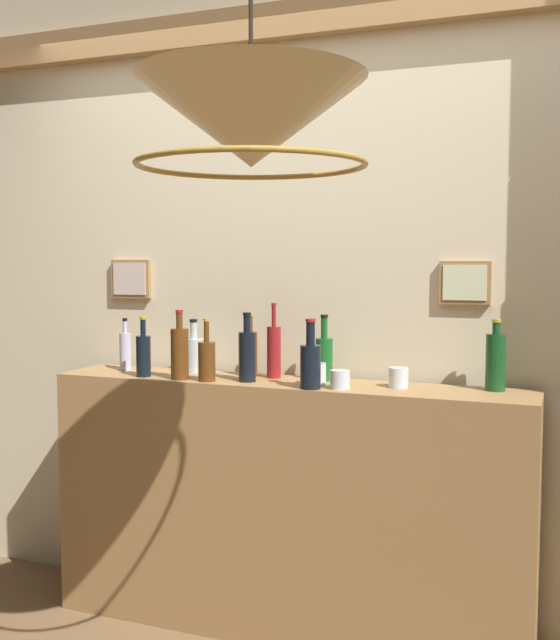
% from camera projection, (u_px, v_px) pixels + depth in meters
% --- Properties ---
extents(panelled_rear_partition, '(3.74, 0.15, 2.87)m').
position_uv_depth(panelled_rear_partition, '(305.00, 265.00, 3.19)').
color(panelled_rear_partition, beige).
rests_on(panelled_rear_partition, ground).
extents(bar_shelf_unit, '(1.95, 0.33, 1.03)m').
position_uv_depth(bar_shelf_unit, '(284.00, 508.00, 3.04)').
color(bar_shelf_unit, '#9E7547').
rests_on(bar_shelf_unit, ground).
extents(liquor_bottle_gin, '(0.08, 0.08, 0.26)m').
position_uv_depth(liquor_bottle_gin, '(310.00, 363.00, 2.83)').
color(liquor_bottle_gin, black).
rests_on(liquor_bottle_gin, bar_shelf_unit).
extents(liquor_bottle_vermouth, '(0.06, 0.06, 0.31)m').
position_uv_depth(liquor_bottle_vermouth, '(274.00, 351.00, 3.09)').
color(liquor_bottle_vermouth, maroon).
rests_on(liquor_bottle_vermouth, bar_shelf_unit).
extents(liquor_bottle_rye, '(0.05, 0.05, 0.23)m').
position_uv_depth(liquor_bottle_rye, '(125.00, 350.00, 3.30)').
color(liquor_bottle_rye, silver).
rests_on(liquor_bottle_rye, bar_shelf_unit).
extents(liquor_bottle_whiskey, '(0.06, 0.06, 0.25)m').
position_uv_depth(liquor_bottle_whiskey, '(143.00, 354.00, 3.12)').
color(liquor_bottle_whiskey, black).
rests_on(liquor_bottle_whiskey, bar_shelf_unit).
extents(liquor_bottle_scotch, '(0.07, 0.07, 0.27)m').
position_uv_depth(liquor_bottle_scotch, '(496.00, 361.00, 2.79)').
color(liquor_bottle_scotch, '#184920').
rests_on(liquor_bottle_scotch, bar_shelf_unit).
extents(liquor_bottle_rum, '(0.07, 0.07, 0.28)m').
position_uv_depth(liquor_bottle_rum, '(247.00, 354.00, 3.00)').
color(liquor_bottle_rum, black).
rests_on(liquor_bottle_rum, bar_shelf_unit).
extents(liquor_bottle_mezcal, '(0.08, 0.08, 0.23)m').
position_uv_depth(liquor_bottle_mezcal, '(194.00, 354.00, 3.24)').
color(liquor_bottle_mezcal, '#B4C4C5').
rests_on(liquor_bottle_mezcal, bar_shelf_unit).
extents(liquor_bottle_port, '(0.06, 0.06, 0.26)m').
position_uv_depth(liquor_bottle_port, '(251.00, 353.00, 3.13)').
color(liquor_bottle_port, brown).
rests_on(liquor_bottle_port, bar_shelf_unit).
extents(liquor_bottle_sherry, '(0.07, 0.07, 0.28)m').
position_uv_depth(liquor_bottle_sherry, '(180.00, 352.00, 3.05)').
color(liquor_bottle_sherry, '#5D3314').
rests_on(liquor_bottle_sherry, bar_shelf_unit).
extents(liquor_bottle_tequila, '(0.07, 0.07, 0.26)m').
position_uv_depth(liquor_bottle_tequila, '(324.00, 357.00, 3.03)').
color(liquor_bottle_tequila, '#175923').
rests_on(liquor_bottle_tequila, bar_shelf_unit).
extents(liquor_bottle_amaro, '(0.07, 0.07, 0.25)m').
position_uv_depth(liquor_bottle_amaro, '(207.00, 360.00, 3.01)').
color(liquor_bottle_amaro, '#5A3313').
rests_on(liquor_bottle_amaro, bar_shelf_unit).
extents(glass_tumbler_rocks, '(0.08, 0.08, 0.07)m').
position_uv_depth(glass_tumbler_rocks, '(340.00, 380.00, 2.83)').
color(glass_tumbler_rocks, silver).
rests_on(glass_tumbler_rocks, bar_shelf_unit).
extents(glass_tumbler_highball, '(0.08, 0.08, 0.08)m').
position_uv_depth(glass_tumbler_highball, '(398.00, 378.00, 2.86)').
color(glass_tumbler_highball, silver).
rests_on(glass_tumbler_highball, bar_shelf_unit).
extents(glass_tumbler_shot, '(0.08, 0.08, 0.08)m').
position_uv_depth(glass_tumbler_shot, '(316.00, 374.00, 2.92)').
color(glass_tumbler_shot, silver).
rests_on(glass_tumbler_shot, bar_shelf_unit).
extents(pendant_lamp, '(0.63, 0.63, 0.59)m').
position_uv_depth(pendant_lamp, '(251.00, 125.00, 2.03)').
color(pendant_lamp, beige).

